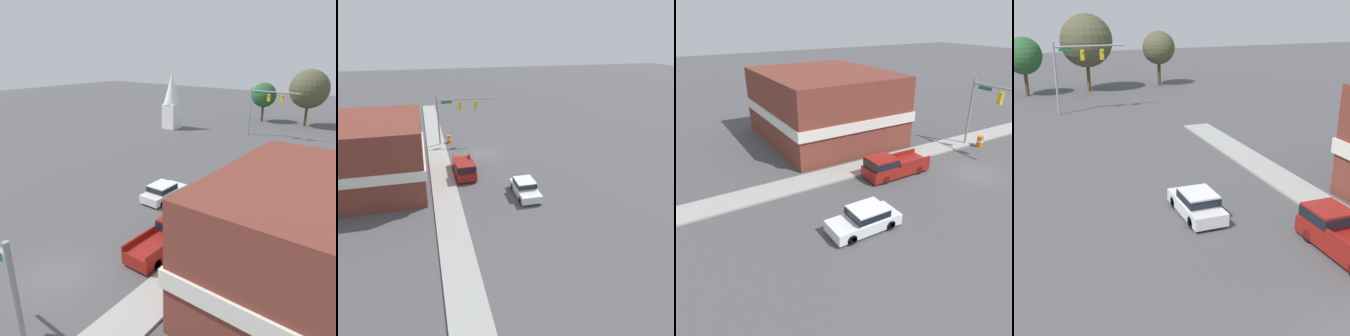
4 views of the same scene
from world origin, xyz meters
The scene contains 6 objects.
far_signal_assembly centered at (-3.65, 39.13, 5.28)m, with size 7.29×0.49×7.31m.
car_lead centered at (-1.57, 11.98, 0.77)m, with size 1.89×4.41×1.47m.
pickup_truck_parked centered at (3.32, 6.13, 0.88)m, with size 1.97×5.45×1.78m.
backdrop_tree_left_far centered at (-8.29, 50.65, 4.83)m, with size 4.45×4.45×7.08m.
backdrop_tree_left_mid centered at (-0.60, 51.10, 6.35)m, with size 6.56×6.56×9.64m.
backdrop_tree_center centered at (9.22, 52.08, 5.06)m, with size 4.39×4.39×7.28m.
Camera 4 is at (-10.57, -9.65, 11.30)m, focal length 50.00 mm.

